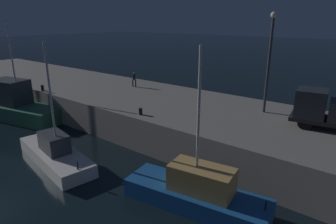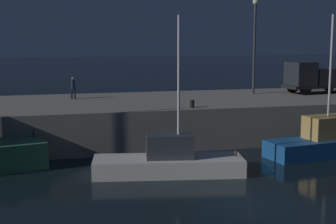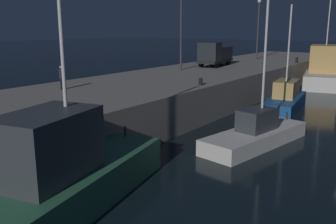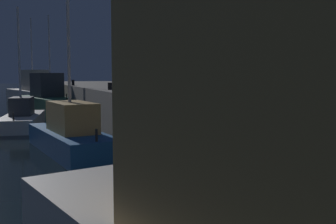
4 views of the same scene
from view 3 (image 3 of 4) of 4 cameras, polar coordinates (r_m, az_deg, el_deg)
The scene contains 12 objects.
pier_quay at distance 28.93m, azimuth -3.24°, elevation 2.15°, with size 78.39×10.55×2.64m.
fishing_boat_blue at distance 22.19m, azimuth 13.23°, elevation -3.20°, with size 8.04×3.60×8.17m.
fishing_boat_white at distance 47.50m, azimuth 22.69°, elevation 5.86°, with size 12.74×6.63×13.55m.
fishing_boat_orange at distance 14.62m, azimuth -16.15°, elevation -9.44°, with size 10.80×5.56×9.40m.
fishing_trawler_green at distance 32.30m, azimuth 17.43°, elevation 1.90°, with size 7.94×3.36×8.39m.
lamp_post_west at distance 35.75m, azimuth 2.02°, elevation 13.31°, with size 0.44×0.44×7.32m.
lamp_post_east at distance 49.25m, azimuth 13.58°, elevation 12.85°, with size 0.44×0.44×7.30m.
utility_truck at distance 39.63m, azimuth 7.18°, elevation 8.76°, with size 5.90×2.74×2.51m.
dockworker at distance 25.58m, azimuth -15.95°, elevation 5.28°, with size 0.40×0.40×1.57m.
bollard_west at distance 16.69m, azimuth -16.94°, elevation -0.84°, with size 0.28×0.28×0.54m, color black.
bollard_central at distance 26.72m, azimuth 4.99°, elevation 4.63°, with size 0.28×0.28×0.49m, color black.
bollard_east at distance 45.36m, azimuth 19.02°, elevation 7.48°, with size 0.28×0.28×0.63m, color black.
Camera 3 is at (-22.11, -2.49, 6.73)m, focal length 40.00 mm.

